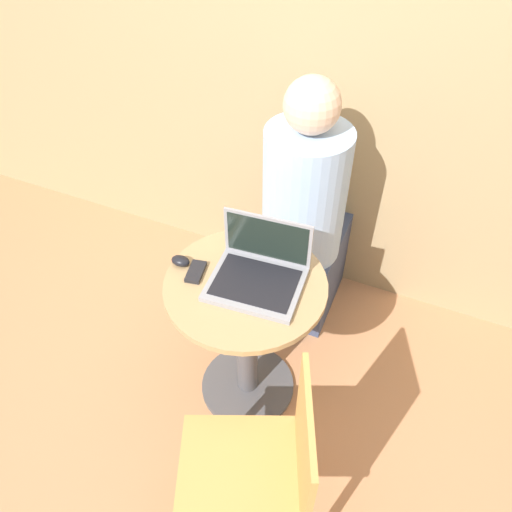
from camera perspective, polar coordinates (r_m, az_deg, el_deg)
name	(u,v)px	position (r m, az deg, el deg)	size (l,w,h in m)	color
ground_plane	(248,386)	(2.38, -0.95, -14.60)	(12.00, 12.00, 0.00)	tan
back_wall	(334,32)	(2.17, 8.87, 23.96)	(7.00, 0.05, 2.60)	tan
round_table	(246,325)	(2.01, -1.10, -7.91)	(0.60, 0.60, 0.70)	#4C4C51
laptop	(259,271)	(1.80, 0.35, -1.70)	(0.35, 0.30, 0.22)	gray
cell_phone	(196,272)	(1.86, -6.89, -1.80)	(0.07, 0.12, 0.02)	black
computer_mouse	(181,261)	(1.89, -8.62, -0.56)	(0.07, 0.05, 0.04)	black
chair_empty	(261,473)	(1.73, 0.57, -23.60)	(0.52, 0.52, 0.84)	tan
person_seated	(305,227)	(2.31, 5.65, 3.32)	(0.35, 0.55, 1.28)	#3D4766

